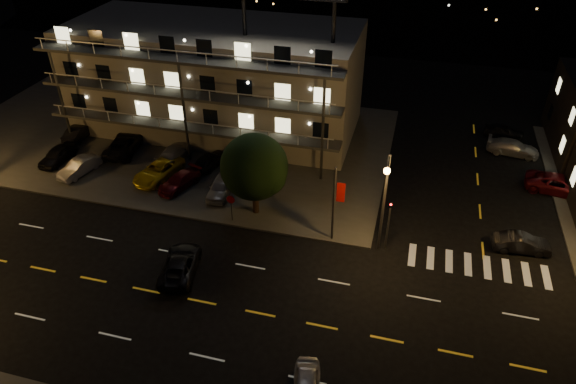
% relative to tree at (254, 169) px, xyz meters
% --- Properties ---
extents(ground, '(140.00, 140.00, 0.00)m').
position_rel_tree_xyz_m(ground, '(1.58, -10.17, -4.21)').
color(ground, black).
rests_on(ground, ground).
extents(curb_nw, '(44.00, 24.00, 0.15)m').
position_rel_tree_xyz_m(curb_nw, '(-12.42, 9.83, -4.13)').
color(curb_nw, '#393937').
rests_on(curb_nw, ground).
extents(motel, '(28.00, 13.80, 18.10)m').
position_rel_tree_xyz_m(motel, '(-8.36, 13.72, 1.14)').
color(motel, gray).
rests_on(motel, ground).
extents(streetlight_nc, '(0.44, 1.92, 8.00)m').
position_rel_tree_xyz_m(streetlight_nc, '(10.08, -2.23, 0.75)').
color(streetlight_nc, '#2D2D30').
rests_on(streetlight_nc, ground).
extents(signal_nw, '(0.20, 0.27, 4.60)m').
position_rel_tree_xyz_m(signal_nw, '(10.58, -1.67, -1.64)').
color(signal_nw, '#2D2D30').
rests_on(signal_nw, ground).
extents(banner_north, '(0.83, 0.16, 6.40)m').
position_rel_tree_xyz_m(banner_north, '(6.67, -1.77, -0.78)').
color(banner_north, '#2D2D30').
rests_on(banner_north, ground).
extents(stop_sign, '(0.91, 0.11, 2.61)m').
position_rel_tree_xyz_m(stop_sign, '(-1.42, -1.60, -2.50)').
color(stop_sign, '#2D2D30').
rests_on(stop_sign, ground).
extents(tree, '(5.42, 5.22, 6.83)m').
position_rel_tree_xyz_m(tree, '(0.00, 0.00, 0.00)').
color(tree, black).
rests_on(tree, curb_nw).
extents(lot_car_0, '(1.86, 4.28, 1.44)m').
position_rel_tree_xyz_m(lot_car_0, '(-20.12, 2.77, -3.34)').
color(lot_car_0, black).
rests_on(lot_car_0, curb_nw).
extents(lot_car_1, '(2.41, 4.36, 1.36)m').
position_rel_tree_xyz_m(lot_car_1, '(-16.96, 1.41, -3.38)').
color(lot_car_1, '#98979D').
rests_on(lot_car_1, curb_nw).
extents(lot_car_2, '(3.47, 5.58, 1.44)m').
position_rel_tree_xyz_m(lot_car_2, '(-9.78, 2.59, -3.34)').
color(lot_car_2, yellow).
rests_on(lot_car_2, curb_nw).
extents(lot_car_3, '(3.07, 4.59, 1.23)m').
position_rel_tree_xyz_m(lot_car_3, '(-7.37, 1.68, -3.44)').
color(lot_car_3, '#510B11').
rests_on(lot_car_3, curb_nw).
extents(lot_car_4, '(1.96, 4.25, 1.41)m').
position_rel_tree_xyz_m(lot_car_4, '(-3.60, 1.66, -3.35)').
color(lot_car_4, '#98979D').
rests_on(lot_car_4, curb_nw).
extents(lot_car_5, '(1.54, 4.27, 1.40)m').
position_rel_tree_xyz_m(lot_car_5, '(-20.79, 7.33, -3.36)').
color(lot_car_5, black).
rests_on(lot_car_5, curb_nw).
extents(lot_car_6, '(3.40, 5.89, 1.54)m').
position_rel_tree_xyz_m(lot_car_6, '(-15.13, 6.02, -3.29)').
color(lot_car_6, black).
rests_on(lot_car_6, curb_nw).
extents(lot_car_7, '(2.06, 4.98, 1.44)m').
position_rel_tree_xyz_m(lot_car_7, '(-9.75, 5.74, -3.34)').
color(lot_car_7, '#98979D').
rests_on(lot_car_7, curb_nw).
extents(lot_car_8, '(2.86, 4.43, 1.40)m').
position_rel_tree_xyz_m(lot_car_8, '(-6.08, 5.56, -3.36)').
color(lot_car_8, black).
rests_on(lot_car_8, curb_nw).
extents(lot_car_9, '(2.82, 4.24, 1.32)m').
position_rel_tree_xyz_m(lot_car_9, '(-3.49, 7.33, -3.40)').
color(lot_car_9, '#510B11').
rests_on(lot_car_9, curb_nw).
extents(side_car_0, '(4.17, 1.76, 1.34)m').
position_rel_tree_xyz_m(side_car_0, '(20.15, 0.56, -3.54)').
color(side_car_0, black).
rests_on(side_car_0, ground).
extents(side_car_1, '(5.74, 3.24, 1.51)m').
position_rel_tree_xyz_m(side_car_1, '(24.04, 9.52, -3.45)').
color(side_car_1, '#510B11').
rests_on(side_car_1, ground).
extents(side_car_2, '(4.97, 2.51, 1.38)m').
position_rel_tree_xyz_m(side_car_2, '(20.89, 15.37, -3.52)').
color(side_car_2, '#98979D').
rests_on(side_car_2, ground).
extents(side_car_3, '(4.03, 2.06, 1.31)m').
position_rel_tree_xyz_m(side_car_3, '(20.37, 18.72, -3.55)').
color(side_car_3, black).
rests_on(side_car_3, ground).
extents(road_car_west, '(3.22, 5.32, 1.38)m').
position_rel_tree_xyz_m(road_car_west, '(-2.91, -7.90, -3.52)').
color(road_car_west, black).
rests_on(road_car_west, ground).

